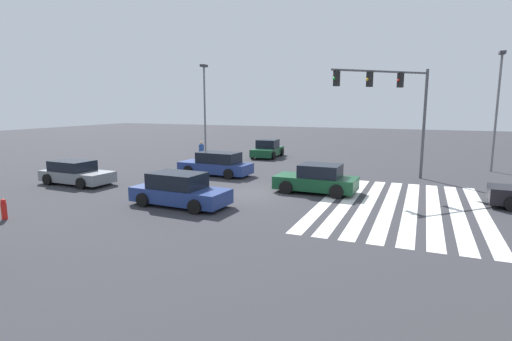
% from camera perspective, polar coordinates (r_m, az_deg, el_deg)
% --- Properties ---
extents(ground_plane, '(124.98, 124.98, 0.00)m').
position_cam_1_polar(ground_plane, '(21.23, 0.00, -3.25)').
color(ground_plane, '#333338').
extents(crosswalk_markings, '(11.58, 7.25, 0.01)m').
position_cam_1_polar(crosswalk_markings, '(19.67, 19.84, -4.83)').
color(crosswalk_markings, silver).
rests_on(crosswalk_markings, ground_plane).
extents(traffic_signal_mast, '(4.99, 4.99, 6.79)m').
position_cam_1_polar(traffic_signal_mast, '(25.51, 19.31, 9.78)').
color(traffic_signal_mast, '#47474C').
rests_on(traffic_signal_mast, ground_plane).
extents(car_0, '(2.19, 4.96, 1.55)m').
position_cam_1_polar(car_0, '(26.57, -5.69, 0.88)').
color(car_0, navy).
rests_on(car_0, ground_plane).
extents(car_1, '(4.30, 2.31, 1.57)m').
position_cam_1_polar(car_1, '(35.62, 1.66, 3.04)').
color(car_1, '#144728').
rests_on(car_1, ground_plane).
extents(car_2, '(2.24, 4.31, 1.53)m').
position_cam_1_polar(car_2, '(21.48, 8.71, -1.27)').
color(car_2, '#144728').
rests_on(car_2, ground_plane).
extents(car_3, '(2.29, 4.70, 1.54)m').
position_cam_1_polar(car_3, '(18.86, -10.89, -2.80)').
color(car_3, navy).
rests_on(car_3, ground_plane).
extents(car_5, '(2.26, 4.49, 1.39)m').
position_cam_1_polar(car_5, '(25.82, -24.34, -0.33)').
color(car_5, gray).
rests_on(car_5, ground_plane).
extents(pedestrian, '(0.41, 0.41, 1.76)m').
position_cam_1_polar(pedestrian, '(32.13, -7.80, 2.77)').
color(pedestrian, '#38383D').
rests_on(pedestrian, ground_plane).
extents(street_light_pole_a, '(0.80, 0.36, 8.02)m').
position_cam_1_polar(street_light_pole_a, '(35.35, -7.35, 9.58)').
color(street_light_pole_a, slate).
rests_on(street_light_pole_a, ground_plane).
extents(street_light_pole_b, '(0.80, 0.36, 8.19)m').
position_cam_1_polar(street_light_pole_b, '(32.20, 31.25, 8.49)').
color(street_light_pole_b, slate).
rests_on(street_light_pole_b, ground_plane).
extents(fire_hydrant, '(0.22, 0.22, 0.86)m').
position_cam_1_polar(fire_hydrant, '(19.35, -32.34, -4.69)').
color(fire_hydrant, red).
rests_on(fire_hydrant, ground_plane).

